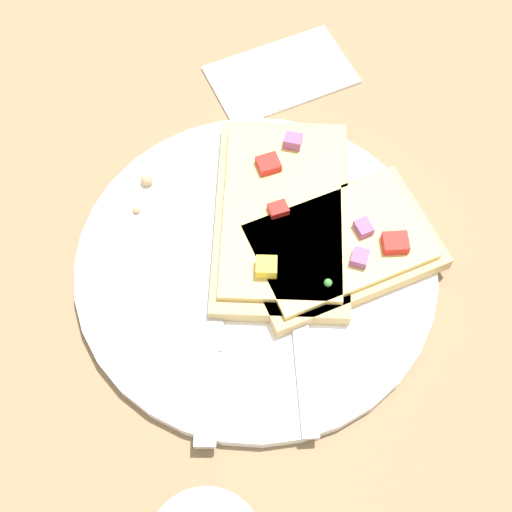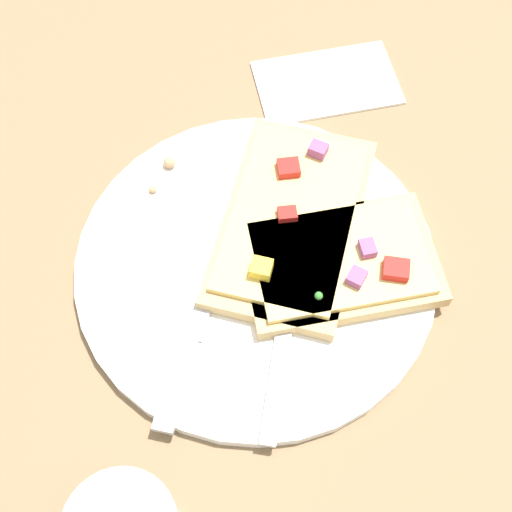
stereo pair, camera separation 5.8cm
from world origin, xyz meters
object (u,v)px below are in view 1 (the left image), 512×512
(pizza_slice_main, at_px, (282,215))
(pizza_slice_corner, at_px, (339,246))
(fork, at_px, (298,289))
(napkin, at_px, (281,74))
(knife, at_px, (209,338))
(plate, at_px, (256,265))

(pizza_slice_main, bearing_deg, pizza_slice_corner, 59.25)
(fork, height_order, napkin, fork)
(pizza_slice_corner, bearing_deg, fork, -158.01)
(knife, bearing_deg, pizza_slice_corner, -53.46)
(pizza_slice_corner, bearing_deg, knife, -167.02)
(plate, height_order, napkin, plate)
(pizza_slice_main, bearing_deg, fork, 12.95)
(pizza_slice_corner, bearing_deg, pizza_slice_main, 123.66)
(pizza_slice_main, xyz_separation_m, napkin, (0.07, 0.15, -0.02))
(pizza_slice_corner, bearing_deg, napkin, 78.91)
(plate, relative_size, knife, 1.57)
(fork, distance_m, pizza_slice_corner, 0.05)
(plate, xyz_separation_m, napkin, (0.11, 0.18, -0.00))
(knife, xyz_separation_m, napkin, (0.17, 0.23, -0.01))
(plate, distance_m, pizza_slice_main, 0.05)
(knife, bearing_deg, napkin, -12.09)
(plate, height_order, fork, fork)
(fork, bearing_deg, knife, 117.40)
(knife, xyz_separation_m, pizza_slice_main, (0.10, 0.07, 0.01))
(fork, relative_size, pizza_slice_corner, 1.32)
(napkin, bearing_deg, knife, -126.68)
(knife, relative_size, napkin, 1.41)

